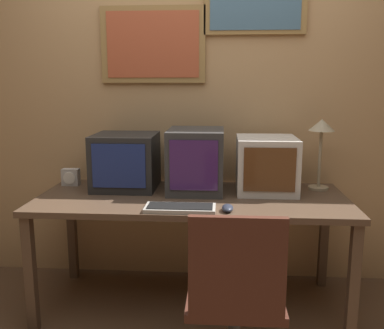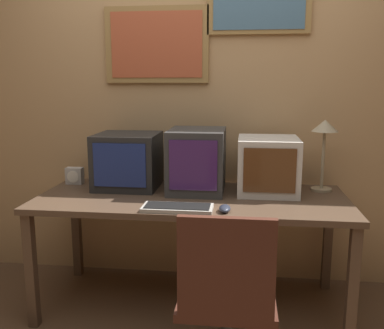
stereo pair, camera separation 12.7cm
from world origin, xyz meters
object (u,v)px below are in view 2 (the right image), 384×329
keyboard_main (178,208)px  desk_clock (75,176)px  mouse_near_keyboard (225,208)px  monitor_center (197,160)px  office_chair (226,315)px  monitor_right (268,165)px  monitor_left (128,161)px  desk_lamp (324,135)px

keyboard_main → desk_clock: 0.95m
keyboard_main → mouse_near_keyboard: 0.26m
monitor_center → keyboard_main: size_ratio=1.12×
monitor_center → office_chair: (0.23, -0.90, -0.54)m
keyboard_main → mouse_near_keyboard: bearing=-0.4°
keyboard_main → monitor_right: bearing=41.9°
monitor_center → office_chair: bearing=-75.5°
monitor_left → office_chair: (0.70, -0.94, -0.52)m
office_chair → keyboard_main: bearing=122.5°
monitor_center → desk_clock: 0.87m
monitor_left → monitor_right: monitor_left is taller
monitor_center → mouse_near_keyboard: bearing=-65.6°
mouse_near_keyboard → office_chair: office_chair is taller
monitor_left → desk_lamp: bearing=2.6°
monitor_right → desk_lamp: size_ratio=0.89×
monitor_center → keyboard_main: bearing=-97.7°
monitor_right → office_chair: (-0.22, -0.92, -0.52)m
monitor_left → monitor_center: 0.47m
monitor_left → monitor_center: bearing=-4.4°
desk_lamp → monitor_center: bearing=-173.4°
monitor_center → monitor_left: bearing=175.6°
monitor_center → monitor_right: (0.45, 0.02, -0.02)m
monitor_left → monitor_right: bearing=-1.2°
monitor_left → monitor_center: monitor_center is taller
monitor_left → mouse_near_keyboard: size_ratio=3.54×
monitor_center → mouse_near_keyboard: monitor_center is taller
monitor_right → mouse_near_keyboard: monitor_right is taller
mouse_near_keyboard → office_chair: size_ratio=0.13×
monitor_center → office_chair: monitor_center is taller
desk_clock → office_chair: (1.09, -0.98, -0.40)m
desk_clock → monitor_left: bearing=-6.8°
desk_clock → desk_lamp: (1.66, 0.01, 0.31)m
mouse_near_keyboard → monitor_left: bearing=144.3°
keyboard_main → desk_lamp: bearing=31.8°
desk_clock → office_chair: 1.52m
desk_clock → office_chair: office_chair is taller
keyboard_main → mouse_near_keyboard: (0.26, -0.00, 0.01)m
monitor_right → monitor_left: bearing=178.8°
mouse_near_keyboard → office_chair: (0.03, -0.46, -0.36)m
desk_clock → office_chair: bearing=-42.0°
keyboard_main → desk_lamp: (0.86, 0.53, 0.35)m
monitor_right → keyboard_main: bearing=-138.1°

